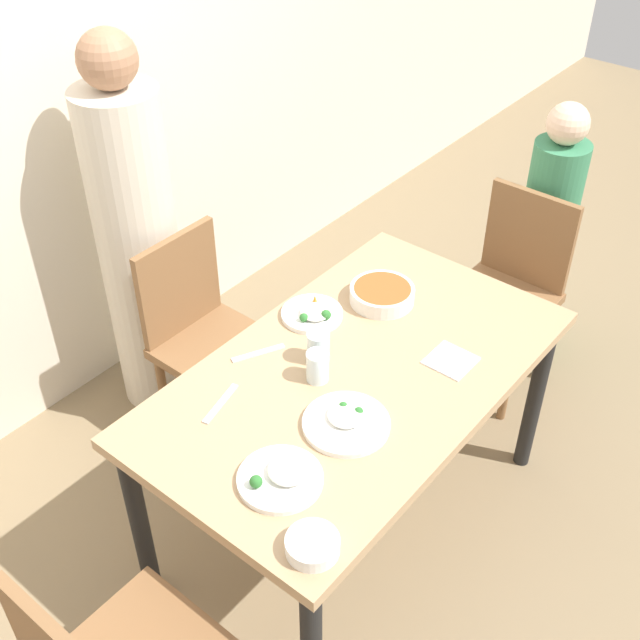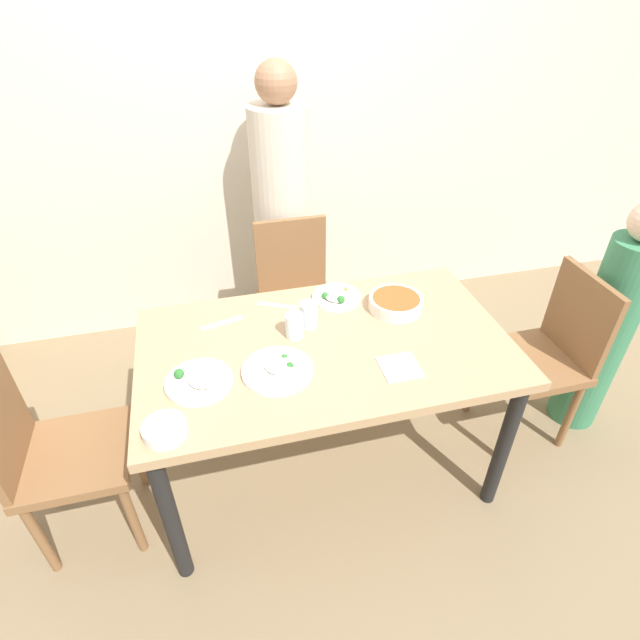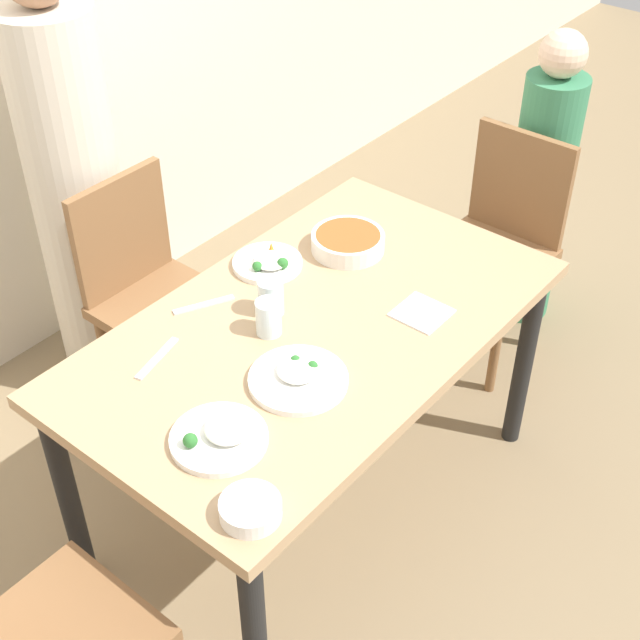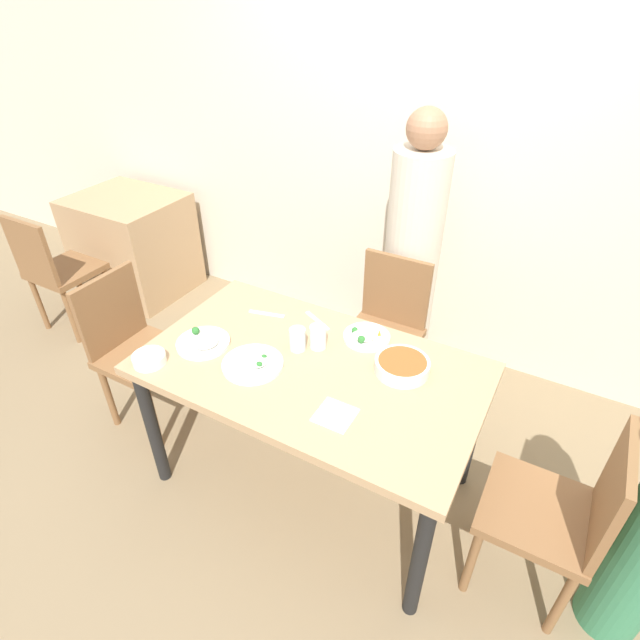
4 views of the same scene
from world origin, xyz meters
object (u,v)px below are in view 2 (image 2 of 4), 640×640
Objects in this scene: bowl_curry at (396,303)px; person_adult at (283,226)px; person_child at (605,330)px; chair_adult_spot at (297,295)px; glass_water_tall at (294,326)px; chair_child_spot at (546,353)px; plate_rice_adult at (200,380)px.

person_adult is at bearing 108.35° from bowl_curry.
person_child is 5.22× the size of bowl_curry.
person_child is (1.30, -0.76, 0.08)m from chair_adult_spot.
bowl_curry is at bearing -71.65° from person_adult.
glass_water_tall is at bearing -170.00° from bowl_curry.
glass_water_tall is at bearing -98.24° from person_adult.
chair_child_spot is 0.30m from person_child.
person_adult is 1.02m from glass_water_tall.
plate_rice_adult is at bearing -154.06° from glass_water_tall.
plate_rice_adult is at bearing -113.70° from person_adult.
glass_water_tall is (0.38, 0.18, 0.03)m from plate_rice_adult.
person_adult is 0.98m from bowl_curry.
person_child is at bearing 3.31° from plate_rice_adult.
bowl_curry is (-0.70, 0.16, 0.29)m from chair_child_spot.
chair_adult_spot reaches higher than plate_rice_adult.
chair_child_spot is 1.20m from glass_water_tall.
bowl_curry reaches higher than plate_rice_adult.
bowl_curry is (0.31, -0.60, 0.29)m from chair_adult_spot.
person_child reaches higher than glass_water_tall.
chair_child_spot reaches higher than glass_water_tall.
person_child is (1.30, -1.09, -0.18)m from person_adult.
person_child is 1.47m from glass_water_tall.
chair_child_spot is at bearing 180.00° from person_child.
plate_rice_adult is 0.42m from glass_water_tall.
chair_child_spot is 8.42× the size of glass_water_tall.
bowl_curry is at bearing 170.97° from person_child.
plate_rice_adult is at bearing -162.41° from bowl_curry.
person_child is at bearing -9.03° from bowl_curry.
person_adult is 6.68× the size of plate_rice_adult.
person_adult reaches higher than chair_adult_spot.
person_adult reaches higher than person_child.
plate_rice_adult is (-1.82, -0.11, 0.20)m from person_child.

